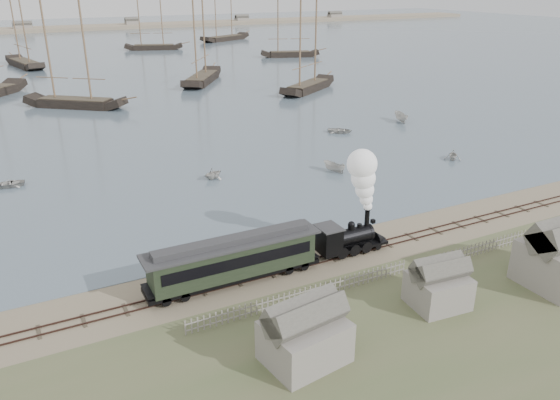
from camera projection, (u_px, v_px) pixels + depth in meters
name	position (u px, v px, depth m)	size (l,w,h in m)	color
ground	(329.00, 246.00, 50.16)	(600.00, 600.00, 0.00)	gray
harbor_water	(71.00, 49.00, 190.22)	(600.00, 336.00, 0.06)	#495B68
rail_track	(341.00, 255.00, 48.50)	(120.00, 1.80, 0.16)	#3A2520
picket_fence_west	(305.00, 301.00, 41.64)	(19.00, 0.10, 1.20)	gray
picket_fence_east	(491.00, 251.00, 49.28)	(15.00, 0.10, 1.20)	gray
shed_left	(304.00, 360.00, 35.22)	(5.00, 4.00, 4.10)	gray
shed_mid	(436.00, 305.00, 41.12)	(4.00, 3.50, 3.60)	gray
shed_right	(557.00, 283.00, 44.13)	(6.00, 5.00, 5.10)	gray
far_spit	(47.00, 31.00, 256.14)	(500.00, 20.00, 1.80)	tan
locomotive	(361.00, 208.00, 47.73)	(7.28, 2.72, 9.07)	black
passenger_coach	(234.00, 258.00, 43.33)	(14.52, 2.80, 3.53)	black
beached_dinghy	(275.00, 254.00, 47.99)	(3.36, 2.40, 0.70)	#B9B7B0
rowboat_1	(213.00, 173.00, 66.60)	(2.74, 2.36, 1.44)	#B9B7B0
rowboat_2	(334.00, 167.00, 69.06)	(3.26, 1.23, 1.26)	#B9B7B0
rowboat_3	(340.00, 130.00, 86.64)	(3.89, 2.78, 0.81)	#B9B7B0
rowboat_4	(453.00, 155.00, 73.70)	(2.62, 2.26, 1.38)	#B9B7B0
rowboat_5	(401.00, 117.00, 93.14)	(4.08, 1.53, 1.58)	#B9B7B0
rowboat_6	(8.00, 184.00, 64.15)	(3.68, 2.63, 0.76)	#B9B7B0
schooner_2	(68.00, 54.00, 100.25)	(19.83, 4.58, 20.00)	black
schooner_3	(200.00, 38.00, 125.42)	(22.27, 5.14, 20.00)	black
schooner_4	(309.00, 44.00, 115.49)	(19.56, 4.51, 20.00)	black
schooner_5	(290.00, 24.00, 167.20)	(18.03, 4.16, 20.00)	black
schooner_7	(19.00, 29.00, 148.12)	(22.25, 5.13, 20.00)	black
schooner_8	(151.00, 19.00, 184.56)	(19.48, 4.49, 20.00)	black
schooner_9	(224.00, 14.00, 212.92)	(24.17, 5.58, 20.00)	black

